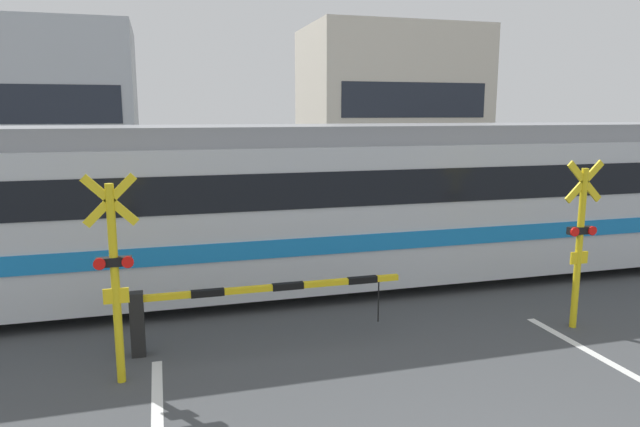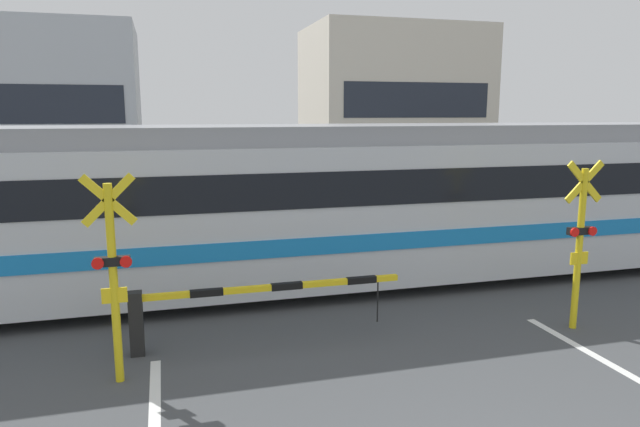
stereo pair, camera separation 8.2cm
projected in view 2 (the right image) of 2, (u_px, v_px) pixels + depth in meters
The scene contains 10 objects.
rail_track_near at pixel (321, 293), 11.14m from camera, with size 50.00×0.10×0.08m.
rail_track_far at pixel (304, 273), 12.50m from camera, with size 50.00×0.10×0.08m.
commuter_train at pixel (370, 199), 11.85m from camera, with size 19.09×2.96×3.27m.
crossing_barrier_near at pixel (218, 303), 8.59m from camera, with size 4.19×0.20×0.96m.
crossing_barrier_far at pixel (365, 222), 14.87m from camera, with size 4.19×0.20×0.96m.
crossing_signal_left at pixel (113, 270), 7.31m from camera, with size 0.68×0.15×2.77m.
crossing_signal_right at pixel (580, 238), 9.18m from camera, with size 0.68×0.15×2.77m.
pedestrian at pixel (312, 199), 16.97m from camera, with size 0.38×0.22×1.68m.
building_left_of_street at pixel (73, 114), 22.96m from camera, with size 5.15×5.44×6.91m.
building_right_of_street at pixel (393, 109), 26.58m from camera, with size 7.80×5.44×7.32m.
Camera 2 is at (-2.88, -2.85, 3.52)m, focal length 32.00 mm.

